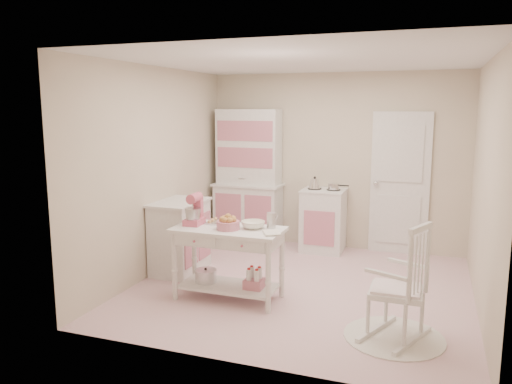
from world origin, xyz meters
TOP-DOWN VIEW (x-y plane):
  - room_shell at (0.00, 0.00)m, footprint 3.84×3.84m
  - door at (0.95, 1.87)m, footprint 0.82×0.05m
  - hutch at (-1.29, 1.66)m, footprint 1.06×0.50m
  - stove at (-0.09, 1.61)m, footprint 0.62×0.57m
  - base_cabinet at (-1.63, 0.06)m, footprint 0.54×0.84m
  - lace_rug at (1.13, -0.98)m, footprint 0.92×0.92m
  - rocking_chair at (1.13, -0.98)m, footprint 0.72×0.85m
  - work_table at (-0.68, -0.60)m, footprint 1.20×0.60m
  - stand_mixer at (-1.10, -0.58)m, footprint 0.21×0.29m
  - cookie_tray at (-0.83, -0.42)m, footprint 0.34×0.24m
  - bread_basket at (-0.66, -0.65)m, footprint 0.25×0.25m
  - mixing_bowl at (-0.42, -0.52)m, footprint 0.26×0.26m
  - metal_pitcher at (-0.24, -0.44)m, footprint 0.10×0.10m
  - recipe_book at (-0.23, -0.72)m, footprint 0.25×0.27m

SIDE VIEW (x-z plane):
  - lace_rug at x=1.13m, z-range 0.00..0.01m
  - work_table at x=-0.68m, z-range 0.00..0.80m
  - stove at x=-0.09m, z-range 0.00..0.92m
  - base_cabinet at x=-1.63m, z-range 0.00..0.92m
  - rocking_chair at x=1.13m, z-range 0.00..1.10m
  - cookie_tray at x=-0.83m, z-range 0.80..0.82m
  - recipe_book at x=-0.23m, z-range 0.80..0.82m
  - mixing_bowl at x=-0.42m, z-range 0.80..0.88m
  - bread_basket at x=-0.66m, z-range 0.80..0.89m
  - metal_pitcher at x=-0.24m, z-range 0.80..0.97m
  - stand_mixer at x=-1.10m, z-range 0.80..1.14m
  - door at x=0.95m, z-range 0.00..2.04m
  - hutch at x=-1.29m, z-range 0.00..2.08m
  - room_shell at x=0.00m, z-range 0.34..2.96m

